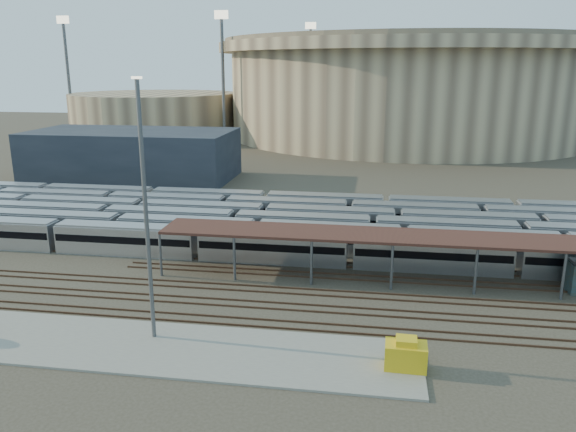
# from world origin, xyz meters

# --- Properties ---
(ground) EXTENTS (420.00, 420.00, 0.00)m
(ground) POSITION_xyz_m (0.00, 0.00, 0.00)
(ground) COLOR #383026
(ground) RESTS_ON ground
(apron) EXTENTS (50.00, 9.00, 0.20)m
(apron) POSITION_xyz_m (-5.00, -15.00, 0.10)
(apron) COLOR gray
(apron) RESTS_ON ground
(subway_trains) EXTENTS (119.46, 23.90, 3.60)m
(subway_trains) POSITION_xyz_m (-2.74, 18.50, 1.80)
(subway_trains) COLOR silver
(subway_trains) RESTS_ON ground
(inspection_shed) EXTENTS (60.30, 6.00, 5.30)m
(inspection_shed) POSITION_xyz_m (22.00, 4.00, 4.98)
(inspection_shed) COLOR #535458
(inspection_shed) RESTS_ON ground
(empty_tracks) EXTENTS (170.00, 9.62, 0.18)m
(empty_tracks) POSITION_xyz_m (0.00, -5.00, 0.09)
(empty_tracks) COLOR #4C3323
(empty_tracks) RESTS_ON ground
(stadium) EXTENTS (124.00, 124.00, 32.50)m
(stadium) POSITION_xyz_m (25.00, 140.00, 16.47)
(stadium) COLOR tan
(stadium) RESTS_ON ground
(secondary_arena) EXTENTS (56.00, 56.00, 14.00)m
(secondary_arena) POSITION_xyz_m (-60.00, 130.00, 7.00)
(secondary_arena) COLOR tan
(secondary_arena) RESTS_ON ground
(service_building) EXTENTS (42.00, 20.00, 10.00)m
(service_building) POSITION_xyz_m (-35.00, 55.00, 5.00)
(service_building) COLOR #1E232D
(service_building) RESTS_ON ground
(floodlight_0) EXTENTS (4.00, 1.00, 38.40)m
(floodlight_0) POSITION_xyz_m (-30.00, 110.00, 20.65)
(floodlight_0) COLOR #535458
(floodlight_0) RESTS_ON ground
(floodlight_1) EXTENTS (4.00, 1.00, 38.40)m
(floodlight_1) POSITION_xyz_m (-85.00, 120.00, 20.65)
(floodlight_1) COLOR #535458
(floodlight_1) RESTS_ON ground
(floodlight_3) EXTENTS (4.00, 1.00, 38.40)m
(floodlight_3) POSITION_xyz_m (-10.00, 160.00, 20.65)
(floodlight_3) COLOR #535458
(floodlight_3) RESTS_ON ground
(yard_light_pole) EXTENTS (0.80, 0.36, 22.15)m
(yard_light_pole) POSITION_xyz_m (-3.02, -13.26, 11.36)
(yard_light_pole) COLOR #535458
(yard_light_pole) RESTS_ON apron
(yellow_equipment) EXTENTS (3.30, 2.12, 2.02)m
(yellow_equipment) POSITION_xyz_m (18.50, -15.19, 1.21)
(yellow_equipment) COLOR gold
(yellow_equipment) RESTS_ON apron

